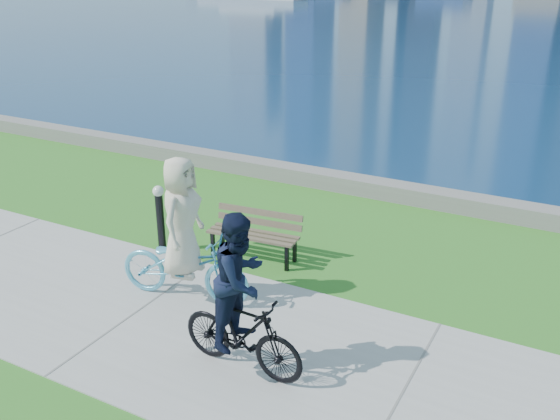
{
  "coord_description": "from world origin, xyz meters",
  "views": [
    {
      "loc": [
        1.58,
        -5.97,
        4.85
      ],
      "look_at": [
        -2.76,
        2.1,
        1.1
      ],
      "focal_mm": 40.0,
      "sensor_mm": 36.0,
      "label": 1
    }
  ],
  "objects_px": {
    "bollard_lamp": "(160,214)",
    "cyclist_woman": "(183,248)",
    "cyclist_man": "(241,307)",
    "park_bench": "(255,230)"
  },
  "relations": [
    {
      "from": "cyclist_woman",
      "to": "cyclist_man",
      "type": "height_order",
      "value": "cyclist_woman"
    },
    {
      "from": "park_bench",
      "to": "bollard_lamp",
      "type": "relative_size",
      "value": 1.34
    },
    {
      "from": "park_bench",
      "to": "cyclist_man",
      "type": "xyz_separation_m",
      "value": [
        1.47,
        -2.84,
        0.41
      ]
    },
    {
      "from": "bollard_lamp",
      "to": "cyclist_woman",
      "type": "xyz_separation_m",
      "value": [
        1.38,
        -1.18,
        0.16
      ]
    },
    {
      "from": "cyclist_man",
      "to": "bollard_lamp",
      "type": "bearing_deg",
      "value": 55.74
    },
    {
      "from": "cyclist_woman",
      "to": "cyclist_man",
      "type": "xyz_separation_m",
      "value": [
        1.69,
        -1.11,
        0.06
      ]
    },
    {
      "from": "cyclist_man",
      "to": "park_bench",
      "type": "bearing_deg",
      "value": 29.89
    },
    {
      "from": "bollard_lamp",
      "to": "cyclist_woman",
      "type": "relative_size",
      "value": 0.54
    },
    {
      "from": "park_bench",
      "to": "cyclist_man",
      "type": "bearing_deg",
      "value": -67.99
    },
    {
      "from": "park_bench",
      "to": "cyclist_woman",
      "type": "height_order",
      "value": "cyclist_woman"
    }
  ]
}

